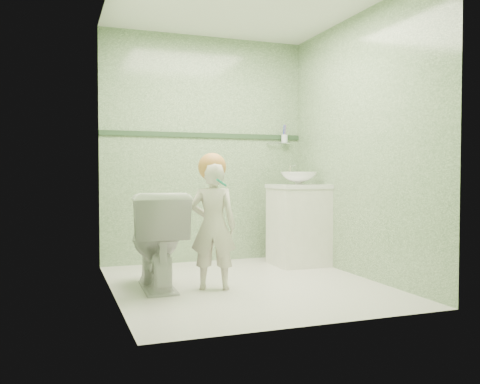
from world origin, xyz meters
name	(u,v)px	position (x,y,z in m)	size (l,w,h in m)	color
ground	(246,284)	(0.00, 0.00, 0.00)	(2.50, 2.50, 0.00)	silver
room_shell	(246,143)	(0.00, 0.00, 1.20)	(2.50, 2.54, 2.40)	#6B8B62
trim_stripe	(205,135)	(0.00, 1.24, 1.35)	(2.20, 0.02, 0.05)	#2B452B
vanity	(299,226)	(0.84, 0.70, 0.40)	(0.52, 0.50, 0.80)	silver
counter	(299,186)	(0.84, 0.70, 0.81)	(0.54, 0.52, 0.04)	white
basin	(299,178)	(0.84, 0.70, 0.89)	(0.37, 0.37, 0.13)	white
faucet	(291,171)	(0.84, 0.89, 0.97)	(0.03, 0.13, 0.18)	silver
cup_holder	(284,139)	(0.89, 1.18, 1.33)	(0.26, 0.07, 0.21)	silver
toilet	(156,240)	(-0.74, 0.11, 0.40)	(0.44, 0.78, 0.79)	white
toddler	(213,226)	(-0.31, -0.07, 0.51)	(0.38, 0.25, 1.03)	beige
hair_cap	(212,167)	(-0.31, -0.05, 0.99)	(0.23, 0.23, 0.23)	#BE7C39
teal_toothbrush	(221,182)	(-0.29, -0.22, 0.87)	(0.11, 0.14, 0.08)	#108464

